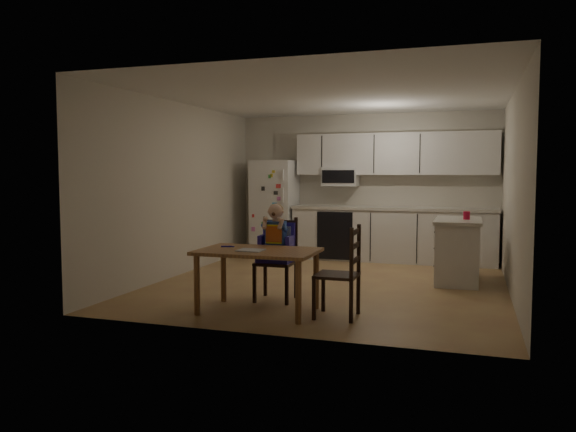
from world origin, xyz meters
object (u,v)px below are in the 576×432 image
(kitchen_island, at_px, (458,250))
(dining_table, at_px, (258,258))
(red_cup, at_px, (467,215))
(refrigerator, at_px, (275,208))
(chair_side, at_px, (346,266))
(chair_booster, at_px, (277,242))

(kitchen_island, xyz_separation_m, dining_table, (-1.99, -2.41, 0.15))
(red_cup, bearing_deg, refrigerator, 155.50)
(chair_side, bearing_deg, refrigerator, -151.17)
(red_cup, relative_size, chair_side, 0.12)
(refrigerator, bearing_deg, red_cup, -24.50)
(dining_table, height_order, chair_side, chair_side)
(dining_table, bearing_deg, chair_side, 3.05)
(refrigerator, bearing_deg, chair_booster, -70.10)
(dining_table, bearing_deg, kitchen_island, 50.54)
(refrigerator, relative_size, chair_side, 1.79)
(chair_booster, bearing_deg, chair_side, -32.58)
(kitchen_island, bearing_deg, chair_side, -113.78)
(kitchen_island, relative_size, chair_side, 1.22)
(kitchen_island, distance_m, chair_side, 2.58)
(refrigerator, relative_size, red_cup, 15.47)
(kitchen_island, bearing_deg, refrigerator, 155.23)
(chair_booster, relative_size, chair_side, 1.19)
(kitchen_island, bearing_deg, red_cup, -15.63)
(kitchen_island, distance_m, dining_table, 3.13)
(red_cup, relative_size, dining_table, 0.09)
(kitchen_island, height_order, chair_booster, chair_booster)
(kitchen_island, xyz_separation_m, chair_side, (-1.04, -2.36, 0.10))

